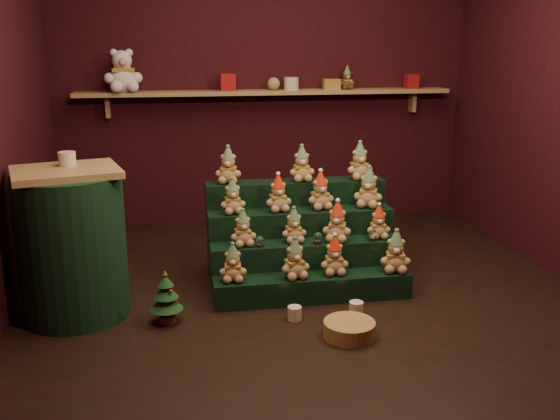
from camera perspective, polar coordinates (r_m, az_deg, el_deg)
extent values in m
plane|color=black|center=(4.58, 2.39, -7.59)|extent=(4.00, 4.00, 0.00)
cube|color=black|center=(6.26, -1.43, 11.75)|extent=(4.00, 0.10, 2.80)
cube|color=black|center=(2.30, 13.48, 5.43)|extent=(4.00, 0.10, 2.80)
cube|color=#A47D52|center=(6.09, -1.18, 10.72)|extent=(3.60, 0.26, 0.04)
cube|color=#A47D52|center=(6.13, -15.46, 9.09)|extent=(0.04, 0.12, 0.20)
cube|color=#A47D52|center=(6.55, 12.01, 9.66)|extent=(0.04, 0.12, 0.20)
cube|color=black|center=(4.44, 3.00, -7.11)|extent=(1.40, 0.22, 0.18)
cube|color=black|center=(4.61, 2.42, -5.05)|extent=(1.40, 0.22, 0.36)
cube|color=black|center=(4.78, 1.88, -3.15)|extent=(1.40, 0.22, 0.54)
cube|color=black|center=(4.96, 1.39, -1.37)|extent=(1.40, 0.22, 0.72)
cylinder|color=black|center=(4.43, -1.85, -3.26)|extent=(0.06, 0.06, 0.02)
sphere|color=white|center=(4.42, -1.85, -2.78)|extent=(0.06, 0.06, 0.06)
cylinder|color=black|center=(4.50, 3.46, -2.96)|extent=(0.06, 0.06, 0.02)
sphere|color=white|center=(4.49, 3.47, -2.44)|extent=(0.07, 0.07, 0.07)
cylinder|color=black|center=(4.61, 8.45, -2.67)|extent=(0.06, 0.06, 0.02)
sphere|color=white|center=(4.60, 8.47, -2.18)|extent=(0.06, 0.06, 0.06)
cube|color=#A47D52|center=(4.18, -19.02, 3.32)|extent=(0.77, 0.69, 0.04)
cylinder|color=black|center=(4.30, -18.46, -3.18)|extent=(0.69, 0.69, 0.95)
cylinder|color=beige|center=(4.26, -18.90, 4.46)|extent=(0.11, 0.11, 0.09)
cylinder|color=#4D2A1B|center=(4.18, -10.27, -9.75)|extent=(0.11, 0.11, 0.05)
cone|color=#153B1A|center=(4.13, -10.35, -8.20)|extent=(0.21, 0.21, 0.11)
cone|color=#153B1A|center=(4.11, -10.40, -7.24)|extent=(0.16, 0.16, 0.10)
cone|color=#153B1A|center=(4.08, -10.45, -6.34)|extent=(0.11, 0.11, 0.07)
cone|color=gold|center=(4.06, -10.48, -5.63)|extent=(0.03, 0.03, 0.03)
cylinder|color=beige|center=(4.15, 1.34, -9.41)|extent=(0.09, 0.09, 0.09)
cylinder|color=beige|center=(4.24, 6.98, -8.94)|extent=(0.10, 0.10, 0.10)
cylinder|color=#AA8144|center=(3.95, 6.35, -10.78)|extent=(0.38, 0.38, 0.10)
cube|color=#A4191A|center=(6.02, -4.80, 11.57)|extent=(0.14, 0.14, 0.16)
cylinder|color=beige|center=(6.10, 1.04, 11.48)|extent=(0.14, 0.14, 0.12)
cube|color=#A4191A|center=(6.43, 11.92, 11.45)|extent=(0.12, 0.12, 0.14)
sphere|color=tan|center=(6.07, -0.59, 11.46)|extent=(0.12, 0.12, 0.12)
cube|color=#CA6E1C|center=(6.19, 4.74, 11.39)|extent=(0.16, 0.10, 0.10)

